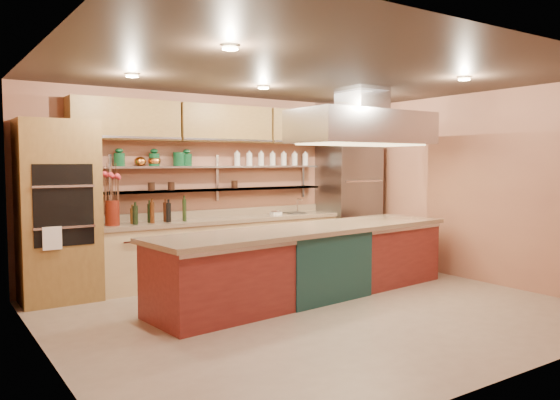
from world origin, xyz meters
TOP-DOWN VIEW (x-y plane):
  - floor at (0.00, 0.00)m, footprint 6.00×5.00m
  - ceiling at (0.00, 0.00)m, footprint 6.00×5.00m
  - wall_back at (0.00, 2.50)m, footprint 6.00×0.04m
  - wall_front at (0.00, -2.50)m, footprint 6.00×0.04m
  - wall_left at (-3.00, 0.00)m, footprint 0.04×5.00m
  - wall_right at (3.00, 0.00)m, footprint 0.04×5.00m
  - oven_stack at (-2.45, 2.18)m, footprint 0.95×0.64m
  - refrigerator at (2.35, 2.14)m, footprint 0.95×0.72m
  - back_counter at (-0.05, 2.20)m, footprint 3.84×0.64m
  - wall_shelf_lower at (-0.05, 2.37)m, footprint 3.60×0.26m
  - wall_shelf_upper at (-0.05, 2.37)m, footprint 3.60×0.26m
  - upper_cabinets at (0.00, 2.32)m, footprint 4.60×0.36m
  - range_hood at (1.24, 0.61)m, footprint 2.00×1.00m
  - ceiling_downlights at (0.00, 0.20)m, footprint 4.00×2.80m
  - island at (0.34, 0.61)m, footprint 4.48×1.40m
  - flower_vase at (-1.78, 2.15)m, footprint 0.21×0.21m
  - oil_bottle_cluster at (-1.13, 2.15)m, footprint 0.87×0.48m
  - kitchen_scale at (0.83, 2.15)m, footprint 0.19×0.17m
  - bar_faucet at (1.32, 2.25)m, footprint 0.03×0.03m
  - copper_kettle at (-1.31, 2.37)m, footprint 0.21×0.21m
  - green_canister at (-0.72, 2.37)m, footprint 0.21×0.21m

SIDE VIEW (x-z plane):
  - floor at x=0.00m, z-range -0.02..0.00m
  - island at x=0.34m, z-range 0.00..0.92m
  - back_counter at x=-0.05m, z-range 0.00..0.93m
  - kitchen_scale at x=0.83m, z-range 0.93..1.02m
  - bar_faucet at x=1.32m, z-range 0.93..1.16m
  - refrigerator at x=2.35m, z-range 0.00..2.10m
  - oil_bottle_cluster at x=-1.13m, z-range 0.93..1.20m
  - flower_vase at x=-1.78m, z-range 0.93..1.26m
  - oven_stack at x=-2.45m, z-range 0.00..2.30m
  - wall_shelf_lower at x=-0.05m, z-range 1.34..1.36m
  - wall_back at x=0.00m, z-range 0.00..2.80m
  - wall_front at x=0.00m, z-range 0.00..2.80m
  - wall_left at x=-3.00m, z-range 0.00..2.80m
  - wall_right at x=3.00m, z-range 0.00..2.80m
  - wall_shelf_upper at x=-0.05m, z-range 1.69..1.71m
  - copper_kettle at x=-1.31m, z-range 1.71..1.85m
  - green_canister at x=-0.72m, z-range 1.71..1.92m
  - range_hood at x=1.24m, z-range 2.02..2.48m
  - upper_cabinets at x=0.00m, z-range 2.08..2.62m
  - ceiling_downlights at x=0.00m, z-range 2.76..2.78m
  - ceiling at x=0.00m, z-range 2.79..2.81m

